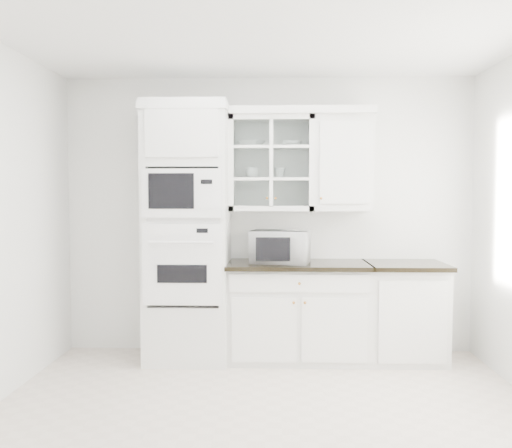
{
  "coord_description": "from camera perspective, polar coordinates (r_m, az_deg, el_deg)",
  "views": [
    {
      "loc": [
        0.05,
        -3.61,
        1.55
      ],
      "look_at": [
        -0.1,
        1.05,
        1.3
      ],
      "focal_mm": 38.0,
      "sensor_mm": 36.0,
      "label": 1
    }
  ],
  "objects": [
    {
      "name": "base_cabinet_run",
      "position": [
        5.18,
        4.4,
        -9.06
      ],
      "size": [
        1.32,
        0.67,
        0.92
      ],
      "color": "silver",
      "rests_on": "ground"
    },
    {
      "name": "bowl_b",
      "position": [
        5.24,
        3.83,
        8.4
      ],
      "size": [
        0.18,
        0.18,
        0.06
      ],
      "primitive_type": "imported",
      "rotation": [
        0.0,
        0.0,
        -0.01
      ],
      "color": "white",
      "rests_on": "upper_cabinet_glass"
    },
    {
      "name": "crown_molding",
      "position": [
        5.24,
        0.46,
        11.69
      ],
      "size": [
        2.14,
        0.38,
        0.07
      ],
      "primitive_type": "cube",
      "color": "white",
      "rests_on": "room_shell"
    },
    {
      "name": "extra_base_cabinet",
      "position": [
        5.32,
        15.35,
        -8.83
      ],
      "size": [
        0.72,
        0.67,
        0.92
      ],
      "color": "silver",
      "rests_on": "ground"
    },
    {
      "name": "upper_cabinet_glass",
      "position": [
        5.21,
        1.63,
        6.36
      ],
      "size": [
        0.8,
        0.33,
        0.9
      ],
      "color": "silver",
      "rests_on": "room_shell"
    },
    {
      "name": "bowl_a",
      "position": [
        5.23,
        -0.45,
        8.44
      ],
      "size": [
        0.31,
        0.31,
        0.06
      ],
      "primitive_type": "imported",
      "rotation": [
        0.0,
        0.0,
        -0.34
      ],
      "color": "white",
      "rests_on": "upper_cabinet_glass"
    },
    {
      "name": "cup_b",
      "position": [
        5.2,
        2.51,
        5.39
      ],
      "size": [
        0.11,
        0.11,
        0.1
      ],
      "primitive_type": "imported",
      "rotation": [
        0.0,
        0.0,
        -0.0
      ],
      "color": "white",
      "rests_on": "upper_cabinet_glass"
    },
    {
      "name": "upper_cabinet_solid",
      "position": [
        5.25,
        9.06,
        6.3
      ],
      "size": [
        0.55,
        0.33,
        0.9
      ],
      "primitive_type": "cube",
      "color": "silver",
      "rests_on": "room_shell"
    },
    {
      "name": "oven_column",
      "position": [
        5.11,
        -7.18,
        -0.89
      ],
      "size": [
        0.76,
        0.68,
        2.4
      ],
      "color": "silver",
      "rests_on": "ground"
    },
    {
      "name": "room_shell",
      "position": [
        4.05,
        1.14,
        6.32
      ],
      "size": [
        4.0,
        3.5,
        2.7
      ],
      "color": "white",
      "rests_on": "ground"
    },
    {
      "name": "ground",
      "position": [
        3.93,
        1.03,
        -20.08
      ],
      "size": [
        4.0,
        3.5,
        0.01
      ],
      "primitive_type": "cube",
      "color": "beige",
      "rests_on": "ground"
    },
    {
      "name": "cup_a",
      "position": [
        5.22,
        -0.4,
        5.39
      ],
      "size": [
        0.14,
        0.14,
        0.1
      ],
      "primitive_type": "imported",
      "rotation": [
        0.0,
        0.0,
        -0.09
      ],
      "color": "white",
      "rests_on": "upper_cabinet_glass"
    },
    {
      "name": "countertop_microwave",
      "position": [
        5.04,
        2.6,
        -2.38
      ],
      "size": [
        0.59,
        0.52,
        0.3
      ],
      "primitive_type": "imported",
      "rotation": [
        0.0,
        0.0,
        2.96
      ],
      "color": "white",
      "rests_on": "base_cabinet_run"
    }
  ]
}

